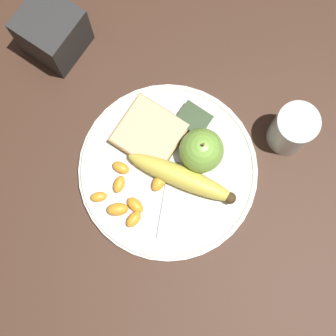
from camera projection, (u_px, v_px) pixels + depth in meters
ground_plane at (168, 172)px, 0.88m from camera, size 3.00×3.00×0.00m
plate at (168, 171)px, 0.88m from camera, size 0.28×0.28×0.01m
juice_glass at (292, 130)px, 0.85m from camera, size 0.06×0.06×0.09m
apple at (202, 150)px, 0.84m from camera, size 0.07×0.07×0.08m
banana at (182, 178)px, 0.85m from camera, size 0.18×0.07×0.03m
bread_slice at (150, 134)px, 0.87m from camera, size 0.10×0.09×0.02m
fork at (171, 173)px, 0.87m from camera, size 0.09×0.17×0.00m
jam_packet at (194, 120)px, 0.88m from camera, size 0.05×0.04×0.02m
orange_segment_0 at (121, 168)px, 0.86m from camera, size 0.03×0.02×0.02m
orange_segment_1 at (135, 205)px, 0.85m from camera, size 0.03×0.02×0.02m
orange_segment_2 at (118, 209)px, 0.85m from camera, size 0.04×0.04×0.02m
orange_segment_3 at (132, 218)px, 0.85m from camera, size 0.02×0.03×0.02m
orange_segment_4 at (158, 181)px, 0.86m from camera, size 0.02×0.03×0.02m
orange_segment_5 at (119, 184)px, 0.86m from camera, size 0.02×0.03×0.02m
orange_segment_6 at (99, 197)px, 0.86m from camera, size 0.03×0.03×0.01m
condiment_caddy at (52, 32)px, 0.87m from camera, size 0.09×0.09×0.10m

